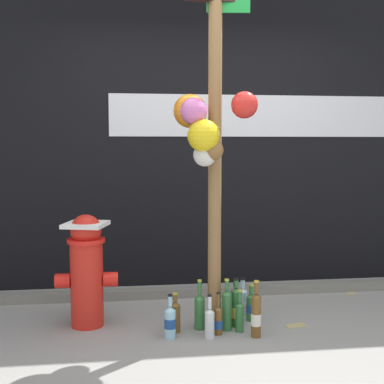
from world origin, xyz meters
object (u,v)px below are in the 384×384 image
(memorial_post, at_px, (209,111))
(bottle_0, at_px, (242,302))
(bottle_9, at_px, (175,316))
(bottle_2, at_px, (170,322))
(bottle_10, at_px, (236,307))
(bottle_4, at_px, (227,309))
(bottle_6, at_px, (240,315))
(fire_hydrant, at_px, (87,268))
(bottle_8, at_px, (218,320))
(bottle_3, at_px, (251,306))
(bottle_1, at_px, (256,315))
(bottle_5, at_px, (210,322))
(bottle_7, at_px, (200,310))

(memorial_post, height_order, bottle_0, memorial_post)
(memorial_post, xyz_separation_m, bottle_9, (-0.25, -0.03, -1.47))
(bottle_0, bearing_deg, bottle_9, -154.76)
(bottle_2, distance_m, bottle_10, 0.54)
(bottle_4, relative_size, bottle_6, 1.23)
(bottle_2, bearing_deg, fire_hydrant, 150.79)
(fire_hydrant, xyz_separation_m, bottle_8, (0.94, -0.31, -0.33))
(memorial_post, relative_size, bottle_8, 8.81)
(bottle_2, xyz_separation_m, bottle_8, (0.35, 0.03, -0.01))
(fire_hydrant, relative_size, bottle_3, 2.92)
(bottle_2, bearing_deg, bottle_10, 19.05)
(memorial_post, distance_m, bottle_3, 1.52)
(bottle_4, bearing_deg, fire_hydrant, 167.29)
(bottle_2, bearing_deg, bottle_8, 4.26)
(bottle_1, relative_size, bottle_3, 1.41)
(bottle_2, height_order, bottle_6, bottle_2)
(memorial_post, bearing_deg, bottle_9, -172.93)
(bottle_5, bearing_deg, bottle_4, 42.66)
(memorial_post, xyz_separation_m, fire_hydrant, (-0.89, 0.19, -1.15))
(bottle_9, bearing_deg, bottle_1, -17.09)
(bottle_3, height_order, bottle_10, bottle_10)
(memorial_post, relative_size, bottle_6, 8.77)
(fire_hydrant, xyz_separation_m, bottle_5, (0.87, -0.37, -0.32))
(fire_hydrant, bearing_deg, bottle_3, -2.52)
(memorial_post, relative_size, bottle_1, 6.67)
(bottle_6, xyz_separation_m, bottle_10, (-0.01, 0.11, 0.03))
(fire_hydrant, bearing_deg, bottle_4, -12.71)
(bottle_0, relative_size, bottle_6, 1.00)
(bottle_5, bearing_deg, memorial_post, 83.76)
(memorial_post, relative_size, bottle_10, 7.47)
(bottle_7, height_order, bottle_9, bottle_7)
(bottle_7, distance_m, bottle_10, 0.28)
(bottle_3, bearing_deg, bottle_8, -140.31)
(bottle_9, bearing_deg, bottle_0, 25.24)
(fire_hydrant, xyz_separation_m, bottle_3, (1.24, -0.05, -0.33))
(bottle_4, height_order, bottle_8, bottle_4)
(bottle_3, relative_size, bottle_9, 1.00)
(bottle_1, height_order, bottle_7, bottle_1)
(fire_hydrant, xyz_separation_m, bottle_10, (1.10, -0.16, -0.29))
(bottle_0, bearing_deg, bottle_10, -115.81)
(bottle_1, distance_m, bottle_10, 0.25)
(bottle_4, distance_m, bottle_8, 0.12)
(bottle_10, bearing_deg, fire_hydrant, 171.89)
(bottle_10, bearing_deg, bottle_7, -174.56)
(fire_hydrant, height_order, bottle_3, fire_hydrant)
(bottle_4, xyz_separation_m, bottle_7, (-0.19, 0.05, -0.02))
(bottle_8, bearing_deg, bottle_3, 39.69)
(bottle_0, distance_m, bottle_5, 0.53)
(bottle_5, bearing_deg, fire_hydrant, 157.14)
(bottle_4, height_order, bottle_5, bottle_4)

